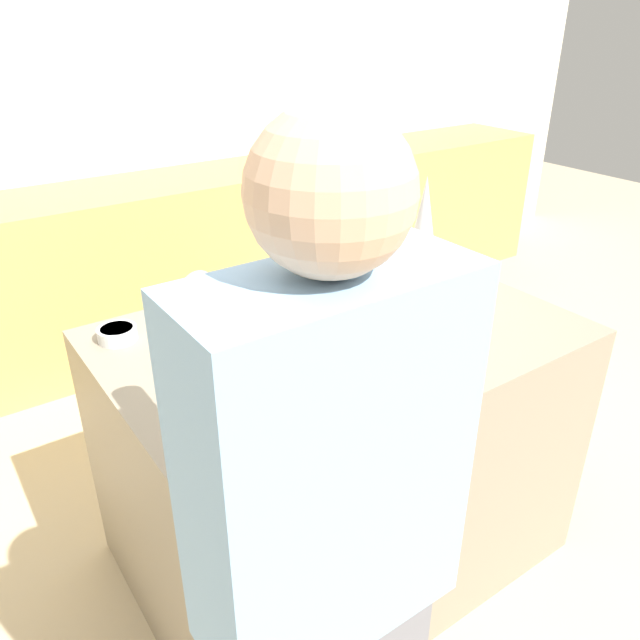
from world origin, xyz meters
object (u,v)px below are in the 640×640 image
object	(u,v)px
decorative_tree	(423,238)
person	(326,586)
candy_bowl_far_left	(348,287)
mug	(221,430)
candy_bowl_front_corner	(371,260)
candy_bowl_behind_tray	(117,333)
baking_tray	(331,366)
candy_bowl_center_rear	(225,322)
gingerbread_house	(331,333)

from	to	relation	value
decorative_tree	person	distance (m)	1.27
candy_bowl_far_left	person	xyz separation A→B (m)	(-0.77, -0.94, -0.05)
decorative_tree	mug	xyz separation A→B (m)	(-0.94, -0.35, -0.17)
decorative_tree	candy_bowl_front_corner	distance (m)	0.35
candy_bowl_behind_tray	baking_tray	bearing A→B (deg)	-48.94
baking_tray	candy_bowl_behind_tray	world-z (taller)	candy_bowl_behind_tray
baking_tray	candy_bowl_center_rear	world-z (taller)	candy_bowl_center_rear
decorative_tree	candy_bowl_center_rear	size ratio (longest dim) A/B	4.01
baking_tray	person	distance (m)	0.72
baking_tray	candy_bowl_far_left	xyz separation A→B (m)	(0.34, 0.37, 0.02)
candy_bowl_far_left	gingerbread_house	bearing A→B (deg)	-132.91
candy_bowl_behind_tray	candy_bowl_center_rear	xyz separation A→B (m)	(0.30, -0.13, 0.01)
gingerbread_house	decorative_tree	distance (m)	0.58
decorative_tree	person	size ratio (longest dim) A/B	0.24
mug	candy_bowl_behind_tray	bearing A→B (deg)	92.45
decorative_tree	candy_bowl_far_left	distance (m)	0.31
gingerbread_house	candy_bowl_center_rear	size ratio (longest dim) A/B	2.36
gingerbread_house	candy_bowl_far_left	world-z (taller)	gingerbread_house
candy_bowl_behind_tray	candy_bowl_center_rear	distance (m)	0.32
baking_tray	candy_bowl_center_rear	bearing A→B (deg)	110.63
candy_bowl_front_corner	person	world-z (taller)	person
baking_tray	person	size ratio (longest dim) A/B	0.25
baking_tray	candy_bowl_front_corner	bearing A→B (deg)	42.52
baking_tray	candy_bowl_center_rear	size ratio (longest dim) A/B	4.07
decorative_tree	gingerbread_house	bearing A→B (deg)	-157.95
candy_bowl_front_corner	candy_bowl_center_rear	distance (m)	0.71
candy_bowl_behind_tray	candy_bowl_front_corner	xyz separation A→B (m)	(0.99, 0.01, 0.01)
mug	candy_bowl_center_rear	bearing A→B (deg)	61.98
decorative_tree	candy_bowl_far_left	world-z (taller)	decorative_tree
candy_bowl_front_corner	person	bearing A→B (deg)	-132.20
gingerbread_house	candy_bowl_behind_tray	distance (m)	0.67
candy_bowl_far_left	candy_bowl_behind_tray	bearing A→B (deg)	170.38
decorative_tree	person	xyz separation A→B (m)	(-0.96, -0.79, -0.23)
candy_bowl_behind_tray	candy_bowl_far_left	distance (m)	0.79
candy_bowl_behind_tray	person	world-z (taller)	person
baking_tray	candy_bowl_front_corner	size ratio (longest dim) A/B	3.56
decorative_tree	candy_bowl_behind_tray	distance (m)	1.03
candy_bowl_behind_tray	candy_bowl_center_rear	world-z (taller)	candy_bowl_center_rear
candy_bowl_far_left	candy_bowl_front_corner	bearing A→B (deg)	33.79
candy_bowl_front_corner	mug	world-z (taller)	mug
candy_bowl_front_corner	candy_bowl_far_left	xyz separation A→B (m)	(-0.22, -0.15, -0.00)
gingerbread_house	person	bearing A→B (deg)	-126.62
decorative_tree	mug	size ratio (longest dim) A/B	4.91
gingerbread_house	candy_bowl_front_corner	distance (m)	0.76
decorative_tree	candy_bowl_center_rear	distance (m)	0.71
candy_bowl_front_corner	person	xyz separation A→B (m)	(-0.99, -1.09, -0.05)
baking_tray	person	world-z (taller)	person
mug	gingerbread_house	bearing A→B (deg)	18.42
candy_bowl_behind_tray	candy_bowl_center_rear	bearing A→B (deg)	-23.72
candy_bowl_center_rear	mug	bearing A→B (deg)	-118.02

